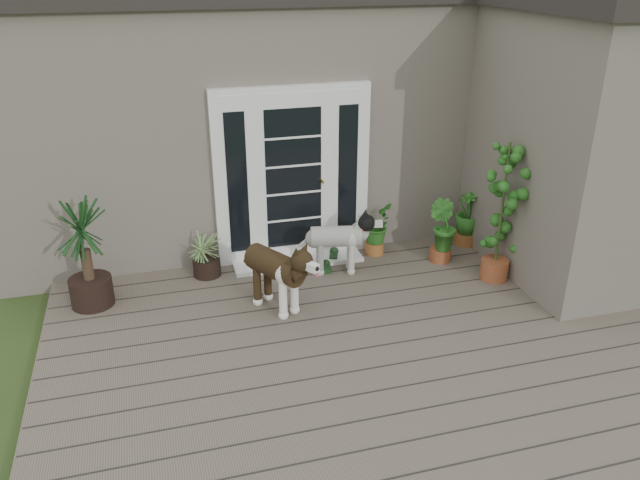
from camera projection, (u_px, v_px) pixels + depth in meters
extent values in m
cube|color=#6B5B4C|center=(367.00, 353.00, 6.20)|extent=(6.20, 4.60, 0.12)
cube|color=#665E54|center=(273.00, 109.00, 9.31)|extent=(7.40, 4.00, 3.10)
cube|color=#665E54|center=(577.00, 152.00, 7.27)|extent=(1.60, 2.40, 3.10)
cube|color=white|center=(293.00, 176.00, 7.61)|extent=(1.90, 0.14, 2.15)
cube|color=white|center=(298.00, 261.00, 7.87)|extent=(1.60, 0.40, 0.05)
imported|color=#1B5F1E|center=(375.00, 233.00, 8.01)|extent=(0.60, 0.60, 0.56)
imported|color=#235919|center=(441.00, 239.00, 7.82)|extent=(0.52, 0.52, 0.57)
imported|color=#24631C|center=(467.00, 222.00, 8.27)|extent=(0.46, 0.46, 0.63)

